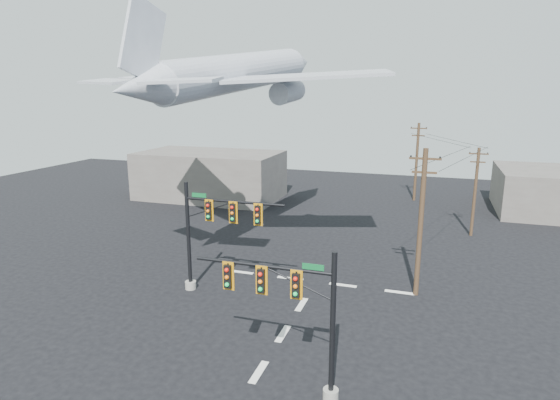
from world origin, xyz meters
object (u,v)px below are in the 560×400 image
(utility_pole_a, at_px, (421,221))
(airliner, at_px, (238,74))
(signal_mast_near, at_px, (296,314))
(utility_pole_c, at_px, (417,160))
(utility_pole_b, at_px, (475,191))
(signal_mast_far, at_px, (211,232))

(utility_pole_a, bearing_deg, airliner, 166.15)
(signal_mast_near, relative_size, airliner, 0.27)
(utility_pole_c, xyz_separation_m, airliner, (-13.25, -25.72, 9.93))
(airliner, bearing_deg, utility_pole_b, -48.73)
(utility_pole_b, distance_m, airliner, 24.94)
(utility_pole_b, bearing_deg, signal_mast_far, -132.31)
(signal_mast_near, relative_size, utility_pole_b, 0.83)
(signal_mast_near, distance_m, signal_mast_far, 12.46)
(signal_mast_far, height_order, utility_pole_a, utility_pole_a)
(signal_mast_far, relative_size, utility_pole_b, 0.90)
(utility_pole_b, bearing_deg, signal_mast_near, -108.02)
(signal_mast_far, distance_m, utility_pole_b, 26.80)
(signal_mast_far, distance_m, airliner, 13.39)
(utility_pole_a, distance_m, utility_pole_c, 29.64)
(signal_mast_far, height_order, airliner, airliner)
(utility_pole_c, bearing_deg, utility_pole_a, -83.21)
(airliner, bearing_deg, utility_pole_c, -17.61)
(signal_mast_near, bearing_deg, utility_pole_c, 85.41)
(signal_mast_near, bearing_deg, airliner, 120.20)
(signal_mast_near, distance_m, utility_pole_b, 30.23)
(utility_pole_c, bearing_deg, signal_mast_far, -105.75)
(signal_mast_far, distance_m, utility_pole_c, 35.79)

